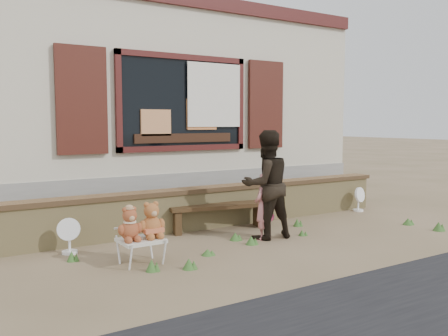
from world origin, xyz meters
TOP-DOWN VIEW (x-y plane):
  - ground at (0.00, 0.00)m, footprint 80.00×80.00m
  - shopfront at (0.00, 4.49)m, footprint 8.04×5.13m
  - brick_wall at (0.00, 1.00)m, footprint 7.10×0.36m
  - bench at (-0.02, 0.72)m, footprint 1.66×0.63m
  - folding_chair at (-1.76, -0.34)m, footprint 0.52×0.46m
  - teddy_bear_left at (-1.90, -0.34)m, footprint 0.31×0.27m
  - teddy_bear_right at (-1.62, -0.34)m, footprint 0.34×0.29m
  - child at (0.22, -0.13)m, footprint 0.42×0.37m
  - adult at (0.30, -0.09)m, footprint 0.83×0.67m
  - fan_left at (-2.38, 0.58)m, footprint 0.31×0.21m
  - fan_right at (3.09, 0.68)m, footprint 0.30×0.20m
  - grass_tufts at (0.35, -0.46)m, footprint 5.48×1.58m

SIDE VIEW (x-z plane):
  - ground at x=0.00m, z-range 0.00..0.00m
  - grass_tufts at x=0.35m, z-range -0.01..0.13m
  - fan_right at x=3.09m, z-range 0.00..0.47m
  - fan_left at x=-2.38m, z-range 0.00..0.48m
  - folding_chair at x=-1.76m, z-range 0.13..0.44m
  - bench at x=-0.02m, z-range 0.10..0.51m
  - brick_wall at x=0.00m, z-range 0.01..0.67m
  - child at x=0.22m, z-range 0.00..0.97m
  - teddy_bear_left at x=-1.90m, z-range 0.31..0.72m
  - teddy_bear_right at x=-1.62m, z-range 0.31..0.76m
  - adult at x=0.30m, z-range 0.00..1.59m
  - shopfront at x=0.00m, z-range 0.00..4.00m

